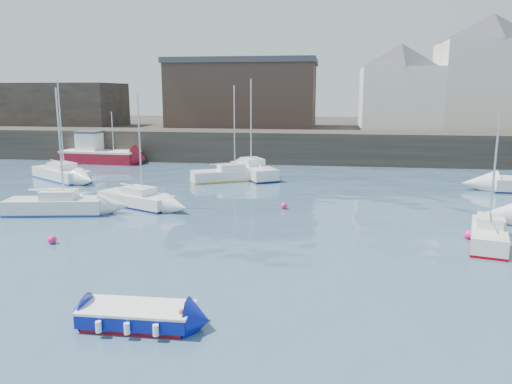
# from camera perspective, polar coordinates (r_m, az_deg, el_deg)

# --- Properties ---
(water) EXTENTS (220.00, 220.00, 0.00)m
(water) POSITION_cam_1_polar(r_m,az_deg,el_deg) (16.07, -6.49, -13.72)
(water) COLOR #2D4760
(water) RESTS_ON ground
(quay_wall) EXTENTS (90.00, 5.00, 3.00)m
(quay_wall) POSITION_cam_1_polar(r_m,az_deg,el_deg) (49.48, 3.94, 5.20)
(quay_wall) COLOR #28231E
(quay_wall) RESTS_ON ground
(land_strip) EXTENTS (90.00, 32.00, 2.80)m
(land_strip) POSITION_cam_1_polar(r_m,az_deg,el_deg) (67.37, 5.17, 6.74)
(land_strip) COLOR #28231E
(land_strip) RESTS_ON ground
(bldg_east_a) EXTENTS (13.36, 13.36, 11.80)m
(bldg_east_a) POSITION_cam_1_polar(r_m,az_deg,el_deg) (58.35, 25.11, 12.31)
(bldg_east_a) COLOR beige
(bldg_east_a) RESTS_ON land_strip
(bldg_east_d) EXTENTS (11.14, 11.14, 8.95)m
(bldg_east_d) POSITION_cam_1_polar(r_m,az_deg,el_deg) (56.00, 16.10, 11.52)
(bldg_east_d) COLOR white
(bldg_east_d) RESTS_ON land_strip
(warehouse) EXTENTS (16.40, 10.40, 7.60)m
(warehouse) POSITION_cam_1_polar(r_m,az_deg,el_deg) (57.89, -1.39, 11.20)
(warehouse) COLOR #3D2D26
(warehouse) RESTS_ON land_strip
(bldg_west) EXTENTS (14.00, 8.00, 5.00)m
(bldg_west) POSITION_cam_1_polar(r_m,az_deg,el_deg) (64.49, -21.46, 9.27)
(bldg_west) COLOR #353028
(bldg_west) RESTS_ON land_strip
(blue_dinghy) EXTENTS (3.33, 1.79, 0.63)m
(blue_dinghy) POSITION_cam_1_polar(r_m,az_deg,el_deg) (15.50, -13.44, -13.54)
(blue_dinghy) COLOR maroon
(blue_dinghy) RESTS_ON ground
(fishing_boat) EXTENTS (7.61, 3.26, 4.93)m
(fishing_boat) POSITION_cam_1_polar(r_m,az_deg,el_deg) (51.07, -17.58, 4.28)
(fishing_boat) COLOR maroon
(fishing_boat) RESTS_ON ground
(sailboat_a) EXTENTS (5.62, 2.67, 7.03)m
(sailboat_a) POSITION_cam_1_polar(r_m,az_deg,el_deg) (30.41, -21.91, -1.42)
(sailboat_a) COLOR silver
(sailboat_a) RESTS_ON ground
(sailboat_b) EXTENTS (5.42, 3.76, 6.71)m
(sailboat_b) POSITION_cam_1_polar(r_m,az_deg,el_deg) (31.00, -13.48, -0.78)
(sailboat_b) COLOR silver
(sailboat_b) RESTS_ON ground
(sailboat_c) EXTENTS (2.63, 4.83, 6.06)m
(sailboat_c) POSITION_cam_1_polar(r_m,az_deg,el_deg) (24.96, 25.05, -4.42)
(sailboat_c) COLOR silver
(sailboat_c) RESTS_ON ground
(sailboat_e) EXTENTS (6.07, 4.96, 7.75)m
(sailboat_e) POSITION_cam_1_polar(r_m,az_deg,el_deg) (42.06, -21.38, 1.99)
(sailboat_e) COLOR silver
(sailboat_e) RESTS_ON ground
(sailboat_f) EXTENTS (4.67, 6.17, 7.82)m
(sailboat_f) POSITION_cam_1_polar(r_m,az_deg,el_deg) (40.39, -0.29, 2.48)
(sailboat_f) COLOR silver
(sailboat_f) RESTS_ON ground
(sailboat_h) EXTENTS (5.85, 4.23, 7.28)m
(sailboat_h) POSITION_cam_1_polar(r_m,az_deg,el_deg) (38.87, -3.18, 2.00)
(sailboat_h) COLOR silver
(sailboat_h) RESTS_ON ground
(buoy_near) EXTENTS (0.40, 0.40, 0.40)m
(buoy_near) POSITION_cam_1_polar(r_m,az_deg,el_deg) (24.69, -22.24, -5.48)
(buoy_near) COLOR #FF1889
(buoy_near) RESTS_ON ground
(buoy_mid) EXTENTS (0.43, 0.43, 0.43)m
(buoy_mid) POSITION_cam_1_polar(r_m,az_deg,el_deg) (25.63, 23.08, -4.94)
(buoy_mid) COLOR #FF1889
(buoy_mid) RESTS_ON ground
(buoy_far) EXTENTS (0.39, 0.39, 0.39)m
(buoy_far) POSITION_cam_1_polar(r_m,az_deg,el_deg) (29.59, 3.19, -1.92)
(buoy_far) COLOR #FF1889
(buoy_far) RESTS_ON ground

